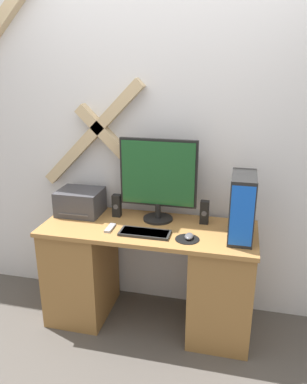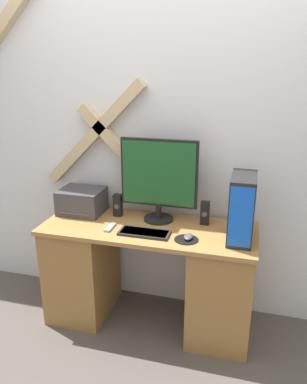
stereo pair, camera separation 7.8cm
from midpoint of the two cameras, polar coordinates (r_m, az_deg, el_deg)
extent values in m
plane|color=#4C4742|center=(2.84, -3.12, -22.33)|extent=(12.00, 12.00, 0.00)
cube|color=silver|center=(2.80, 0.07, 8.17)|extent=(6.40, 0.05, 2.70)
cube|color=tan|center=(2.89, -10.04, 8.71)|extent=(0.82, 0.08, 0.82)
cube|color=tan|center=(3.14, -21.70, 24.67)|extent=(1.03, 0.08, 1.03)
cube|color=tan|center=(2.83, -5.24, 5.73)|extent=(0.73, 0.08, 0.73)
cube|color=olive|center=(2.66, -1.65, -5.62)|extent=(1.51, 0.58, 0.03)
cube|color=olive|center=(3.01, -11.66, -11.34)|extent=(0.42, 0.53, 0.76)
cube|color=olive|center=(2.77, 9.48, -14.01)|extent=(0.42, 0.53, 0.76)
cylinder|color=black|center=(2.76, -0.14, -4.08)|extent=(0.22, 0.22, 0.02)
cylinder|color=black|center=(2.74, -0.14, -2.85)|extent=(0.04, 0.04, 0.11)
cube|color=black|center=(2.65, -0.10, 2.92)|extent=(0.56, 0.03, 0.49)
cube|color=#194C23|center=(2.64, -0.19, 2.82)|extent=(0.53, 0.01, 0.46)
cube|color=black|center=(2.54, -2.21, -6.26)|extent=(0.34, 0.14, 0.02)
cube|color=#424242|center=(2.53, -2.21, -6.15)|extent=(0.32, 0.12, 0.01)
cylinder|color=black|center=(2.47, 4.26, -7.18)|extent=(0.16, 0.16, 0.00)
ellipsoid|color=#4C4C51|center=(2.48, 4.54, -6.73)|extent=(0.06, 0.10, 0.03)
cube|color=black|center=(2.47, 12.47, -2.24)|extent=(0.16, 0.33, 0.43)
cube|color=blue|center=(2.32, 12.37, -3.65)|extent=(0.14, 0.01, 0.39)
cube|color=#38383D|center=(2.91, -11.84, -1.47)|extent=(0.33, 0.27, 0.19)
cube|color=#515156|center=(2.86, -12.44, -2.99)|extent=(0.23, 0.12, 0.01)
cube|color=black|center=(2.81, -6.41, -2.07)|extent=(0.06, 0.05, 0.17)
cylinder|color=#47474C|center=(2.79, -6.61, -2.28)|extent=(0.04, 0.00, 0.04)
cube|color=black|center=(2.69, 6.94, -3.09)|extent=(0.06, 0.05, 0.17)
cylinder|color=#47474C|center=(2.67, 6.87, -3.31)|extent=(0.04, 0.00, 0.04)
cube|color=gray|center=(2.63, -7.49, -5.47)|extent=(0.04, 0.14, 0.02)
camera|label=1|loc=(0.04, -90.88, -0.30)|focal=35.00mm
camera|label=2|loc=(0.04, 89.12, 0.30)|focal=35.00mm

